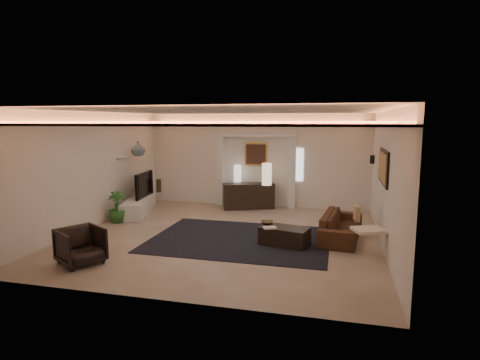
% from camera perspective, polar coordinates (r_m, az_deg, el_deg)
% --- Properties ---
extents(floor, '(7.00, 7.00, 0.00)m').
position_cam_1_polar(floor, '(9.45, -2.08, -8.00)').
color(floor, '#AC9F8A').
rests_on(floor, ground).
extents(ceiling, '(7.00, 7.00, 0.00)m').
position_cam_1_polar(ceiling, '(9.07, -2.18, 9.87)').
color(ceiling, white).
rests_on(ceiling, ground).
extents(wall_back, '(7.00, 0.00, 7.00)m').
position_cam_1_polar(wall_back, '(12.52, 2.34, 2.83)').
color(wall_back, silver).
rests_on(wall_back, ground).
extents(wall_front, '(7.00, 0.00, 7.00)m').
position_cam_1_polar(wall_front, '(5.92, -11.63, -3.68)').
color(wall_front, silver).
rests_on(wall_front, ground).
extents(wall_left, '(0.00, 7.00, 7.00)m').
position_cam_1_polar(wall_left, '(10.66, -20.52, 1.31)').
color(wall_left, silver).
rests_on(wall_left, ground).
extents(wall_right, '(0.00, 7.00, 7.00)m').
position_cam_1_polar(wall_right, '(8.84, 20.21, -0.04)').
color(wall_right, silver).
rests_on(wall_right, ground).
extents(cove_soffit, '(7.00, 7.00, 0.04)m').
position_cam_1_polar(cove_soffit, '(9.06, -2.17, 8.10)').
color(cove_soffit, silver).
rests_on(cove_soffit, ceiling).
extents(daylight_slit, '(0.25, 0.03, 1.00)m').
position_cam_1_polar(daylight_slit, '(12.31, 8.48, 2.18)').
color(daylight_slit, white).
rests_on(daylight_slit, wall_back).
extents(area_rug, '(4.00, 3.00, 0.01)m').
position_cam_1_polar(area_rug, '(9.16, -0.00, -8.48)').
color(area_rug, black).
rests_on(area_rug, ground).
extents(pilaster_left, '(0.22, 0.20, 2.20)m').
position_cam_1_polar(pilaster_left, '(12.75, -2.83, 1.35)').
color(pilaster_left, silver).
rests_on(pilaster_left, ground).
extents(pilaster_right, '(0.22, 0.20, 2.20)m').
position_cam_1_polar(pilaster_right, '(12.28, 7.49, 1.01)').
color(pilaster_right, silver).
rests_on(pilaster_right, ground).
extents(alcove_header, '(2.52, 0.20, 0.12)m').
position_cam_1_polar(alcove_header, '(12.37, 2.27, 6.48)').
color(alcove_header, silver).
rests_on(alcove_header, wall_back).
extents(painting_frame, '(0.74, 0.04, 0.74)m').
position_cam_1_polar(painting_frame, '(12.48, 2.32, 3.73)').
color(painting_frame, tan).
rests_on(painting_frame, wall_back).
extents(painting_canvas, '(0.62, 0.02, 0.62)m').
position_cam_1_polar(painting_canvas, '(12.45, 2.29, 3.72)').
color(painting_canvas, '#4C2D1E').
rests_on(painting_canvas, wall_back).
extents(art_panel_frame, '(0.04, 1.64, 0.74)m').
position_cam_1_polar(art_panel_frame, '(9.11, 19.91, 1.80)').
color(art_panel_frame, black).
rests_on(art_panel_frame, wall_right).
extents(art_panel_gold, '(0.02, 1.50, 0.62)m').
position_cam_1_polar(art_panel_gold, '(9.10, 19.75, 1.80)').
color(art_panel_gold, tan).
rests_on(art_panel_gold, wall_right).
extents(wall_sconce, '(0.12, 0.12, 0.22)m').
position_cam_1_polar(wall_sconce, '(10.98, 18.46, 2.82)').
color(wall_sconce, black).
rests_on(wall_sconce, wall_right).
extents(wall_niche, '(0.10, 0.55, 0.04)m').
position_cam_1_polar(wall_niche, '(11.78, -16.48, 3.11)').
color(wall_niche, silver).
rests_on(wall_niche, wall_left).
extents(console, '(1.62, 1.03, 0.78)m').
position_cam_1_polar(console, '(12.20, 1.22, -2.30)').
color(console, black).
rests_on(console, ground).
extents(lamp_left, '(0.26, 0.26, 0.53)m').
position_cam_1_polar(lamp_left, '(12.42, -0.36, 1.12)').
color(lamp_left, white).
rests_on(lamp_left, console).
extents(lamp_right, '(0.39, 0.39, 0.65)m').
position_cam_1_polar(lamp_right, '(11.82, 3.87, 0.73)').
color(lamp_right, '#FFE9B6').
rests_on(lamp_right, console).
extents(media_ledge, '(1.22, 2.43, 0.44)m').
position_cam_1_polar(media_ledge, '(12.11, -14.29, -3.49)').
color(media_ledge, silver).
rests_on(media_ledge, ground).
extents(tv, '(1.30, 0.32, 0.74)m').
position_cam_1_polar(tv, '(12.09, -14.16, -0.63)').
color(tv, black).
rests_on(tv, media_ledge).
extents(figurine, '(0.17, 0.17, 0.42)m').
position_cam_1_polar(figurine, '(12.81, -11.58, -0.86)').
color(figurine, '#4B3A29').
rests_on(figurine, media_ledge).
extents(ginger_jar, '(0.50, 0.50, 0.42)m').
position_cam_1_polar(ginger_jar, '(11.94, -14.42, 4.38)').
color(ginger_jar, '#485766').
rests_on(ginger_jar, wall_niche).
extents(plant, '(0.62, 0.62, 0.83)m').
position_cam_1_polar(plant, '(11.06, -17.24, -3.73)').
color(plant, '#296023').
rests_on(plant, ground).
extents(sofa, '(2.10, 1.01, 0.59)m').
position_cam_1_polar(sofa, '(9.46, 14.35, -6.39)').
color(sofa, '#513018').
rests_on(sofa, ground).
extents(throw_blanket, '(0.72, 0.67, 0.06)m').
position_cam_1_polar(throw_blanket, '(8.28, 17.99, -6.84)').
color(throw_blanket, silver).
rests_on(throw_blanket, sofa).
extents(throw_pillow, '(0.15, 0.36, 0.35)m').
position_cam_1_polar(throw_pillow, '(9.68, 16.42, -4.59)').
color(throw_pillow, tan).
rests_on(throw_pillow, sofa).
extents(coffee_table, '(1.13, 0.79, 0.38)m').
position_cam_1_polar(coffee_table, '(8.77, 6.40, -7.96)').
color(coffee_table, black).
rests_on(coffee_table, ground).
extents(bowl, '(0.34, 0.34, 0.07)m').
position_cam_1_polar(bowl, '(8.90, 3.92, -6.07)').
color(bowl, '#48341A').
rests_on(bowl, coffee_table).
extents(magazine, '(0.33, 0.29, 0.03)m').
position_cam_1_polar(magazine, '(8.58, 4.29, -6.78)').
color(magazine, beige).
rests_on(magazine, coffee_table).
extents(armchair, '(1.04, 1.03, 0.70)m').
position_cam_1_polar(armchair, '(8.15, -21.91, -8.76)').
color(armchair, black).
rests_on(armchair, ground).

